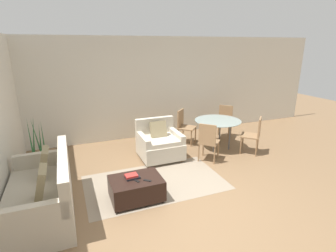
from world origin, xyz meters
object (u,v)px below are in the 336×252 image
(couch, at_px, (43,196))
(potted_plant, at_px, (41,166))
(dining_chair_far_left, at_px, (184,124))
(dining_chair_far_right, at_px, (225,119))
(ottoman, at_px, (136,188))
(armchair, at_px, (159,144))
(tv_remote_primary, at_px, (147,180))
(dining_chair_near_left, at_px, (208,140))
(book_stack, at_px, (132,176))
(tv_remote_secondary, at_px, (136,180))
(dining_chair_near_right, at_px, (254,133))
(dining_table, at_px, (218,123))

(couch, relative_size, potted_plant, 1.47)
(dining_chair_far_left, relative_size, dining_chair_far_right, 1.00)
(ottoman, bearing_deg, couch, 174.48)
(armchair, relative_size, tv_remote_primary, 7.22)
(ottoman, distance_m, dining_chair_near_left, 2.12)
(book_stack, bearing_deg, ottoman, -38.56)
(couch, xyz_separation_m, tv_remote_secondary, (1.41, -0.20, 0.08))
(book_stack, bearing_deg, couch, 176.08)
(ottoman, height_order, tv_remote_secondary, tv_remote_secondary)
(dining_chair_far_right, bearing_deg, dining_chair_near_right, -90.00)
(couch, height_order, potted_plant, potted_plant)
(book_stack, xyz_separation_m, tv_remote_primary, (0.21, -0.18, -0.03))
(armchair, relative_size, dining_table, 0.81)
(tv_remote_secondary, height_order, dining_chair_far_left, dining_chair_far_left)
(couch, relative_size, dining_chair_far_left, 2.05)
(dining_chair_near_right, relative_size, dining_chair_far_right, 1.00)
(dining_table, bearing_deg, ottoman, -148.96)
(book_stack, distance_m, dining_table, 2.98)
(ottoman, relative_size, dining_chair_far_right, 0.96)
(couch, bearing_deg, armchair, 29.29)
(dining_chair_near_right, bearing_deg, couch, -170.70)
(armchair, bearing_deg, dining_chair_near_right, -14.93)
(dining_chair_near_left, relative_size, dining_chair_near_right, 1.00)
(dining_table, relative_size, dining_chair_far_right, 1.27)
(dining_chair_near_left, bearing_deg, dining_chair_near_right, 0.00)
(tv_remote_secondary, bearing_deg, ottoman, 75.18)
(ottoman, bearing_deg, dining_chair_near_right, 15.73)
(armchair, height_order, ottoman, armchair)
(couch, bearing_deg, book_stack, -3.92)
(tv_remote_secondary, distance_m, dining_chair_near_left, 2.14)
(potted_plant, relative_size, dining_chair_far_right, 1.39)
(armchair, xyz_separation_m, tv_remote_secondary, (-0.97, -1.54, 0.05))
(couch, bearing_deg, potted_plant, 94.91)
(couch, bearing_deg, dining_chair_far_left, 31.21)
(book_stack, distance_m, dining_chair_near_right, 3.32)
(potted_plant, xyz_separation_m, dining_chair_near_left, (3.44, -0.60, 0.29))
(book_stack, distance_m, dining_chair_far_left, 2.87)
(potted_plant, bearing_deg, ottoman, -43.96)
(couch, relative_size, dining_chair_far_right, 2.05)
(book_stack, bearing_deg, tv_remote_secondary, -70.46)
(dining_chair_far_left, bearing_deg, couch, -148.79)
(tv_remote_primary, bearing_deg, ottoman, 138.60)
(dining_chair_far_left, distance_m, dining_chair_far_right, 1.26)
(tv_remote_primary, distance_m, dining_chair_near_left, 2.02)
(tv_remote_secondary, distance_m, dining_chair_near_right, 3.32)
(tv_remote_secondary, bearing_deg, book_stack, 109.54)
(tv_remote_secondary, bearing_deg, dining_chair_near_left, 26.50)
(dining_chair_far_left, xyz_separation_m, dining_chair_far_right, (1.26, 0.00, 0.00))
(book_stack, relative_size, dining_chair_far_right, 0.27)
(couch, distance_m, dining_chair_near_left, 3.41)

